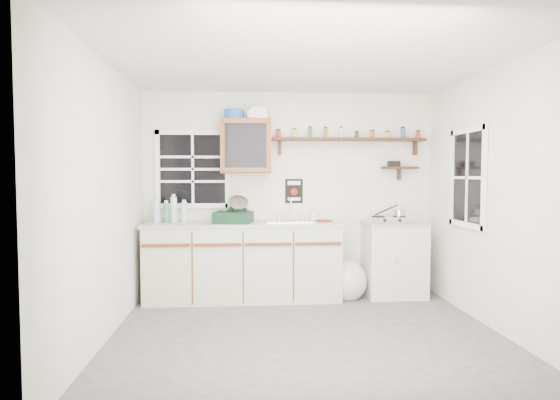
% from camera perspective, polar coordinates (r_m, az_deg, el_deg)
% --- Properties ---
extents(room, '(3.64, 3.24, 2.54)m').
position_cam_1_polar(room, '(4.27, 3.33, 0.00)').
color(room, '#49494B').
rests_on(room, ground).
extents(main_cabinet, '(2.31, 0.63, 0.92)m').
position_cam_1_polar(main_cabinet, '(5.61, -4.49, -7.39)').
color(main_cabinet, beige).
rests_on(main_cabinet, floor).
extents(right_cabinet, '(0.73, 0.57, 0.91)m').
position_cam_1_polar(right_cabinet, '(5.93, 13.69, -6.96)').
color(right_cabinet, silver).
rests_on(right_cabinet, floor).
extents(sink, '(0.52, 0.44, 0.29)m').
position_cam_1_polar(sink, '(5.58, 1.02, -2.57)').
color(sink, silver).
rests_on(sink, main_cabinet).
extents(upper_cabinet, '(0.60, 0.32, 0.65)m').
position_cam_1_polar(upper_cabinet, '(5.68, -4.19, 6.55)').
color(upper_cabinet, brown).
rests_on(upper_cabinet, wall_back).
extents(upper_cabinet_clutter, '(0.52, 0.24, 0.14)m').
position_cam_1_polar(upper_cabinet_clutter, '(5.71, -4.36, 10.40)').
color(upper_cabinet_clutter, '#194FA5').
rests_on(upper_cabinet_clutter, upper_cabinet).
extents(spice_shelf, '(1.91, 0.18, 0.35)m').
position_cam_1_polar(spice_shelf, '(5.90, 8.39, 7.39)').
color(spice_shelf, black).
rests_on(spice_shelf, wall_back).
extents(secondary_shelf, '(0.45, 0.16, 0.24)m').
position_cam_1_polar(secondary_shelf, '(6.06, 14.19, 3.89)').
color(secondary_shelf, black).
rests_on(secondary_shelf, wall_back).
extents(warning_sign, '(0.22, 0.02, 0.30)m').
position_cam_1_polar(warning_sign, '(5.85, 1.72, 1.11)').
color(warning_sign, black).
rests_on(warning_sign, wall_back).
extents(window_back, '(0.93, 0.03, 0.98)m').
position_cam_1_polar(window_back, '(5.84, -10.59, 3.71)').
color(window_back, black).
rests_on(window_back, wall_back).
extents(window_right, '(0.03, 0.78, 1.08)m').
position_cam_1_polar(window_right, '(5.32, 21.92, 2.54)').
color(window_right, black).
rests_on(window_right, wall_back).
extents(water_bottles, '(0.40, 0.10, 0.33)m').
position_cam_1_polar(water_bottles, '(5.65, -13.29, -1.34)').
color(water_bottles, '#A9BAC6').
rests_on(water_bottles, main_cabinet).
extents(dish_rack, '(0.49, 0.40, 0.32)m').
position_cam_1_polar(dish_rack, '(5.49, -5.54, -1.70)').
color(dish_rack, black).
rests_on(dish_rack, main_cabinet).
extents(soap_bottle, '(0.08, 0.08, 0.17)m').
position_cam_1_polar(soap_bottle, '(5.82, 4.14, -1.60)').
color(soap_bottle, silver).
rests_on(soap_bottle, main_cabinet).
extents(rag, '(0.18, 0.16, 0.02)m').
position_cam_1_polar(rag, '(5.63, 5.39, -2.53)').
color(rag, maroon).
rests_on(rag, main_cabinet).
extents(hotplate, '(0.52, 0.29, 0.08)m').
position_cam_1_polar(hotplate, '(5.82, 13.11, -2.28)').
color(hotplate, silver).
rests_on(hotplate, right_cabinet).
extents(saucepan, '(0.34, 0.19, 0.15)m').
position_cam_1_polar(saucepan, '(5.86, 14.25, -1.53)').
color(saucepan, silver).
rests_on(saucepan, hotplate).
extents(trash_bag, '(0.45, 0.40, 0.51)m').
position_cam_1_polar(trash_bag, '(5.72, 8.19, -9.72)').
color(trash_bag, beige).
rests_on(trash_bag, floor).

